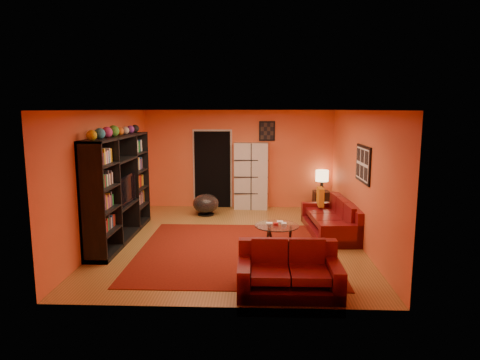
{
  "coord_description": "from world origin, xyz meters",
  "views": [
    {
      "loc": [
        0.47,
        -8.34,
        2.61
      ],
      "look_at": [
        0.15,
        0.1,
        1.22
      ],
      "focal_mm": 32.0,
      "sensor_mm": 36.0,
      "label": 1
    }
  ],
  "objects_px": {
    "tv": "(122,190)",
    "sofa": "(334,220)",
    "bowl_chair": "(206,204)",
    "loveseat": "(289,272)",
    "side_table": "(321,200)",
    "table_lamp": "(322,176)",
    "coffee_table": "(277,228)",
    "storage_cabinet": "(251,176)",
    "entertainment_unit": "(120,188)"
  },
  "relations": [
    {
      "from": "storage_cabinet",
      "to": "sofa",
      "type": "bearing_deg",
      "value": -48.56
    },
    {
      "from": "bowl_chair",
      "to": "tv",
      "type": "bearing_deg",
      "value": -125.17
    },
    {
      "from": "tv",
      "to": "table_lamp",
      "type": "relative_size",
      "value": 1.85
    },
    {
      "from": "tv",
      "to": "sofa",
      "type": "height_order",
      "value": "tv"
    },
    {
      "from": "side_table",
      "to": "storage_cabinet",
      "type": "bearing_deg",
      "value": 177.33
    },
    {
      "from": "loveseat",
      "to": "bowl_chair",
      "type": "relative_size",
      "value": 2.28
    },
    {
      "from": "entertainment_unit",
      "to": "bowl_chair",
      "type": "relative_size",
      "value": 4.65
    },
    {
      "from": "coffee_table",
      "to": "storage_cabinet",
      "type": "relative_size",
      "value": 0.48
    },
    {
      "from": "coffee_table",
      "to": "table_lamp",
      "type": "relative_size",
      "value": 1.53
    },
    {
      "from": "sofa",
      "to": "loveseat",
      "type": "bearing_deg",
      "value": -115.79
    },
    {
      "from": "tv",
      "to": "loveseat",
      "type": "bearing_deg",
      "value": -127.16
    },
    {
      "from": "bowl_chair",
      "to": "side_table",
      "type": "height_order",
      "value": "bowl_chair"
    },
    {
      "from": "loveseat",
      "to": "storage_cabinet",
      "type": "distance_m",
      "value": 5.29
    },
    {
      "from": "entertainment_unit",
      "to": "storage_cabinet",
      "type": "height_order",
      "value": "entertainment_unit"
    },
    {
      "from": "entertainment_unit",
      "to": "side_table",
      "type": "xyz_separation_m",
      "value": [
        4.46,
        2.71,
        -0.8
      ]
    },
    {
      "from": "loveseat",
      "to": "tv",
      "type": "bearing_deg",
      "value": 52.55
    },
    {
      "from": "tv",
      "to": "side_table",
      "type": "relative_size",
      "value": 2.04
    },
    {
      "from": "entertainment_unit",
      "to": "table_lamp",
      "type": "xyz_separation_m",
      "value": [
        4.46,
        2.71,
        -0.15
      ]
    },
    {
      "from": "bowl_chair",
      "to": "sofa",
      "type": "bearing_deg",
      "value": -27.33
    },
    {
      "from": "coffee_table",
      "to": "storage_cabinet",
      "type": "bearing_deg",
      "value": 99.36
    },
    {
      "from": "sofa",
      "to": "loveseat",
      "type": "height_order",
      "value": "same"
    },
    {
      "from": "side_table",
      "to": "table_lamp",
      "type": "distance_m",
      "value": 0.65
    },
    {
      "from": "loveseat",
      "to": "storage_cabinet",
      "type": "height_order",
      "value": "storage_cabinet"
    },
    {
      "from": "sofa",
      "to": "storage_cabinet",
      "type": "height_order",
      "value": "storage_cabinet"
    },
    {
      "from": "loveseat",
      "to": "entertainment_unit",
      "type": "bearing_deg",
      "value": 52.85
    },
    {
      "from": "sofa",
      "to": "tv",
      "type": "bearing_deg",
      "value": -176.82
    },
    {
      "from": "coffee_table",
      "to": "storage_cabinet",
      "type": "height_order",
      "value": "storage_cabinet"
    },
    {
      "from": "table_lamp",
      "to": "side_table",
      "type": "bearing_deg",
      "value": 0.0
    },
    {
      "from": "sofa",
      "to": "side_table",
      "type": "xyz_separation_m",
      "value": [
        0.05,
        2.18,
        -0.04
      ]
    },
    {
      "from": "tv",
      "to": "bowl_chair",
      "type": "bearing_deg",
      "value": -35.17
    },
    {
      "from": "side_table",
      "to": "table_lamp",
      "type": "xyz_separation_m",
      "value": [
        -0.0,
        0.0,
        0.65
      ]
    },
    {
      "from": "loveseat",
      "to": "sofa",
      "type": "bearing_deg",
      "value": -22.19
    },
    {
      "from": "sofa",
      "to": "table_lamp",
      "type": "relative_size",
      "value": 3.96
    },
    {
      "from": "storage_cabinet",
      "to": "bowl_chair",
      "type": "distance_m",
      "value": 1.48
    },
    {
      "from": "tv",
      "to": "table_lamp",
      "type": "xyz_separation_m",
      "value": [
        4.41,
        2.73,
        -0.12
      ]
    },
    {
      "from": "bowl_chair",
      "to": "side_table",
      "type": "xyz_separation_m",
      "value": [
        2.97,
        0.68,
        -0.03
      ]
    },
    {
      "from": "storage_cabinet",
      "to": "bowl_chair",
      "type": "height_order",
      "value": "storage_cabinet"
    },
    {
      "from": "entertainment_unit",
      "to": "side_table",
      "type": "height_order",
      "value": "entertainment_unit"
    },
    {
      "from": "storage_cabinet",
      "to": "bowl_chair",
      "type": "relative_size",
      "value": 2.72
    },
    {
      "from": "entertainment_unit",
      "to": "table_lamp",
      "type": "relative_size",
      "value": 5.43
    },
    {
      "from": "coffee_table",
      "to": "bowl_chair",
      "type": "relative_size",
      "value": 1.31
    },
    {
      "from": "coffee_table",
      "to": "entertainment_unit",
      "type": "bearing_deg",
      "value": 172.31
    },
    {
      "from": "side_table",
      "to": "table_lamp",
      "type": "bearing_deg",
      "value": 180.0
    },
    {
      "from": "coffee_table",
      "to": "sofa",
      "type": "bearing_deg",
      "value": 37.09
    },
    {
      "from": "entertainment_unit",
      "to": "sofa",
      "type": "distance_m",
      "value": 4.51
    },
    {
      "from": "loveseat",
      "to": "side_table",
      "type": "height_order",
      "value": "loveseat"
    },
    {
      "from": "sofa",
      "to": "coffee_table",
      "type": "height_order",
      "value": "sofa"
    },
    {
      "from": "loveseat",
      "to": "side_table",
      "type": "bearing_deg",
      "value": -13.83
    },
    {
      "from": "tv",
      "to": "storage_cabinet",
      "type": "bearing_deg",
      "value": -42.38
    },
    {
      "from": "tv",
      "to": "table_lamp",
      "type": "distance_m",
      "value": 5.19
    }
  ]
}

